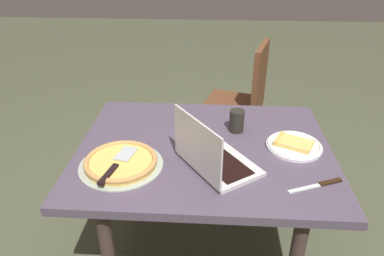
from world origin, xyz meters
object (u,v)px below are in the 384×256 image
object	(u,v)px
dining_table	(204,161)
table_knife	(321,184)
chair_near	(243,98)
laptop	(212,157)
pizza_plate	(294,145)
drink_cup	(237,121)
pizza_tray	(121,162)

from	to	relation	value
dining_table	table_knife	size ratio (longest dim) A/B	5.09
table_knife	chair_near	distance (m)	1.29
laptop	pizza_plate	size ratio (longest dim) A/B	1.61
pizza_plate	laptop	bearing A→B (deg)	-153.88
laptop	drink_cup	size ratio (longest dim) A/B	3.70
chair_near	laptop	bearing A→B (deg)	-100.84
dining_table	laptop	distance (m)	0.22
pizza_tray	chair_near	xyz separation A→B (m)	(0.62, 1.17, -0.20)
chair_near	pizza_tray	bearing A→B (deg)	-117.79
laptop	table_knife	bearing A→B (deg)	-12.25
dining_table	chair_near	world-z (taller)	chair_near
dining_table	pizza_tray	xyz separation A→B (m)	(-0.36, -0.18, 0.10)
table_knife	drink_cup	world-z (taller)	drink_cup
dining_table	drink_cup	distance (m)	0.27
laptop	drink_cup	world-z (taller)	laptop
laptop	drink_cup	distance (m)	0.35
pizza_plate	pizza_tray	distance (m)	0.81
laptop	pizza_tray	world-z (taller)	laptop
laptop	dining_table	bearing A→B (deg)	102.49
dining_table	pizza_plate	xyz separation A→B (m)	(0.42, 0.02, 0.10)
pizza_plate	drink_cup	bearing A→B (deg)	151.37
pizza_tray	table_knife	bearing A→B (deg)	-5.75
table_knife	drink_cup	distance (m)	0.54
laptop	chair_near	world-z (taller)	laptop
table_knife	laptop	bearing A→B (deg)	167.75
chair_near	pizza_plate	bearing A→B (deg)	-80.54
pizza_plate	table_knife	bearing A→B (deg)	-78.69
pizza_tray	table_knife	distance (m)	0.84
pizza_plate	drink_cup	size ratio (longest dim) A/B	2.29
laptop	chair_near	size ratio (longest dim) A/B	0.45
laptop	chair_near	bearing A→B (deg)	79.16
laptop	drink_cup	xyz separation A→B (m)	(0.12, 0.33, 0.00)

